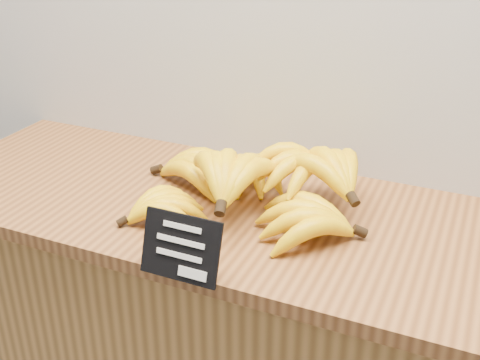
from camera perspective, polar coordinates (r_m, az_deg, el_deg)
counter_top at (r=1.28m, az=0.91°, el=-3.32°), size 1.52×0.54×0.03m
chalkboard_sign at (r=1.04m, az=-5.65°, el=-6.40°), size 0.15×0.04×0.11m
banana_pile at (r=1.25m, az=1.18°, el=-0.07°), size 0.52×0.36×0.13m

